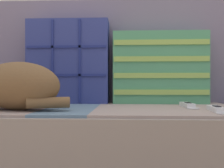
{
  "coord_description": "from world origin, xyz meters",
  "views": [
    {
      "loc": [
        0.03,
        -1.12,
        0.49
      ],
      "look_at": [
        -0.04,
        0.07,
        0.48
      ],
      "focal_mm": 45.0,
      "sensor_mm": 36.0,
      "label": 1
    }
  ],
  "objects_px": {
    "throw_pillow_striped": "(160,68)",
    "game_remote_near": "(217,109)",
    "throw_pillow_quilted": "(69,62)",
    "game_remote_far": "(188,105)",
    "couch": "(121,149)",
    "sleeping_cat": "(14,87)"
  },
  "relations": [
    {
      "from": "throw_pillow_quilted",
      "to": "throw_pillow_striped",
      "type": "xyz_separation_m",
      "value": [
        0.47,
        -0.0,
        -0.03
      ]
    },
    {
      "from": "game_remote_near",
      "to": "throw_pillow_striped",
      "type": "bearing_deg",
      "value": 111.71
    },
    {
      "from": "throw_pillow_striped",
      "to": "sleeping_cat",
      "type": "relative_size",
      "value": 1.16
    },
    {
      "from": "throw_pillow_quilted",
      "to": "throw_pillow_striped",
      "type": "height_order",
      "value": "throw_pillow_quilted"
    },
    {
      "from": "sleeping_cat",
      "to": "game_remote_far",
      "type": "relative_size",
      "value": 2.13
    },
    {
      "from": "throw_pillow_quilted",
      "to": "game_remote_far",
      "type": "height_order",
      "value": "throw_pillow_quilted"
    },
    {
      "from": "throw_pillow_quilted",
      "to": "game_remote_near",
      "type": "distance_m",
      "value": 0.78
    },
    {
      "from": "couch",
      "to": "throw_pillow_striped",
      "type": "bearing_deg",
      "value": 43.28
    },
    {
      "from": "game_remote_near",
      "to": "couch",
      "type": "bearing_deg",
      "value": 148.32
    },
    {
      "from": "throw_pillow_striped",
      "to": "game_remote_near",
      "type": "relative_size",
      "value": 2.42
    },
    {
      "from": "throw_pillow_striped",
      "to": "game_remote_far",
      "type": "bearing_deg",
      "value": -67.0
    },
    {
      "from": "sleeping_cat",
      "to": "game_remote_near",
      "type": "distance_m",
      "value": 0.77
    },
    {
      "from": "sleeping_cat",
      "to": "throw_pillow_striped",
      "type": "bearing_deg",
      "value": 32.44
    },
    {
      "from": "couch",
      "to": "game_remote_near",
      "type": "distance_m",
      "value": 0.46
    },
    {
      "from": "game_remote_near",
      "to": "game_remote_far",
      "type": "relative_size",
      "value": 1.02
    },
    {
      "from": "throw_pillow_striped",
      "to": "game_remote_near",
      "type": "bearing_deg",
      "value": -68.29
    },
    {
      "from": "sleeping_cat",
      "to": "throw_pillow_quilted",
      "type": "bearing_deg",
      "value": 70.97
    },
    {
      "from": "couch",
      "to": "game_remote_near",
      "type": "bearing_deg",
      "value": -31.68
    },
    {
      "from": "throw_pillow_striped",
      "to": "game_remote_near",
      "type": "distance_m",
      "value": 0.47
    },
    {
      "from": "throw_pillow_quilted",
      "to": "game_remote_far",
      "type": "relative_size",
      "value": 2.22
    },
    {
      "from": "sleeping_cat",
      "to": "game_remote_near",
      "type": "height_order",
      "value": "sleeping_cat"
    },
    {
      "from": "throw_pillow_striped",
      "to": "couch",
      "type": "bearing_deg",
      "value": -136.72
    }
  ]
}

